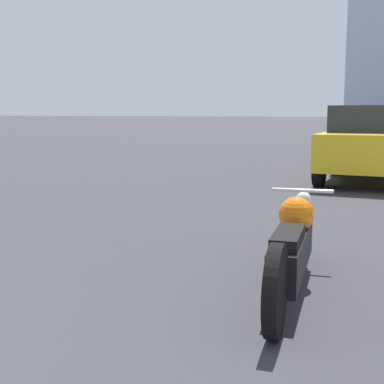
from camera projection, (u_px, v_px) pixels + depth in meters
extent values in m
cylinder|color=black|center=(302.00, 230.00, 5.65)|extent=(0.18, 0.68, 0.67)
cylinder|color=black|center=(276.00, 291.00, 3.74)|extent=(0.18, 0.68, 0.67)
cube|color=black|center=(292.00, 253.00, 4.69)|extent=(0.42, 1.55, 0.33)
sphere|color=orange|center=(296.00, 214.00, 4.94)|extent=(0.33, 0.33, 0.33)
cube|color=black|center=(288.00, 237.00, 4.35)|extent=(0.30, 0.72, 0.10)
sphere|color=silver|center=(303.00, 199.00, 5.63)|extent=(0.16, 0.16, 0.16)
cylinder|color=silver|center=(303.00, 190.00, 5.48)|extent=(0.62, 0.11, 0.04)
cube|color=gold|center=(365.00, 149.00, 12.05)|extent=(1.68, 3.84, 0.78)
cube|color=#23282D|center=(366.00, 119.00, 11.95)|extent=(1.42, 1.84, 0.58)
cylinder|color=black|center=(336.00, 161.00, 13.49)|extent=(0.20, 0.72, 0.72)
cylinder|color=black|center=(319.00, 170.00, 11.34)|extent=(0.20, 0.72, 0.72)
cylinder|color=black|center=(380.00, 141.00, 23.17)|extent=(0.23, 0.70, 0.70)
cylinder|color=black|center=(371.00, 144.00, 20.81)|extent=(0.23, 0.70, 0.70)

